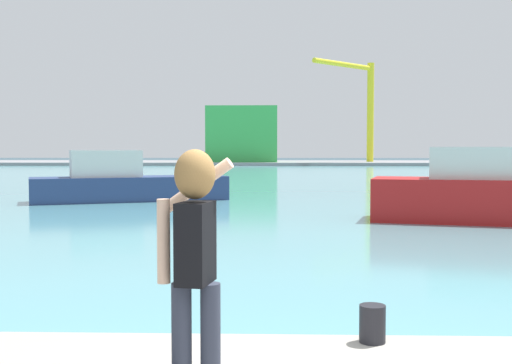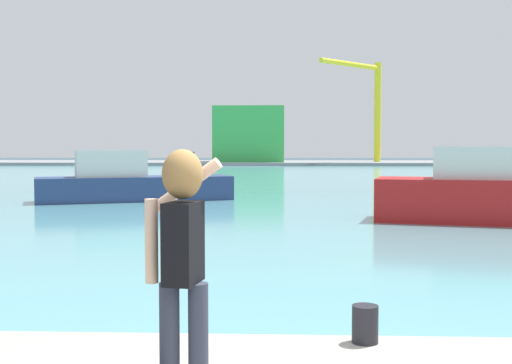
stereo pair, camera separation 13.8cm
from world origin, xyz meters
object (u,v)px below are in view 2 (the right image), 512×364
at_px(harbor_bollard, 365,324).
at_px(warehouse_left, 250,135).
at_px(person_photographer, 182,248).
at_px(port_crane, 370,99).
at_px(boat_moored, 130,183).

bearing_deg(harbor_bollard, warehouse_left, 93.74).
distance_m(person_photographer, harbor_bollard, 2.17).
relative_size(harbor_bollard, warehouse_left, 0.03).
distance_m(harbor_bollard, port_crane, 88.00).
bearing_deg(harbor_bollard, boat_moored, 108.96).
bearing_deg(person_photographer, warehouse_left, 13.50).
xyz_separation_m(boat_moored, warehouse_left, (1.71, 65.83, 3.61)).
xyz_separation_m(harbor_bollard, warehouse_left, (-5.72, 87.46, 3.70)).
distance_m(boat_moored, warehouse_left, 65.95).
relative_size(harbor_bollard, boat_moored, 0.04).
distance_m(person_photographer, boat_moored, 23.78).
distance_m(person_photographer, port_crane, 89.45).
bearing_deg(person_photographer, boat_moored, 25.36).
bearing_deg(port_crane, boat_moored, -106.37).
bearing_deg(harbor_bollard, person_photographer, -136.36).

